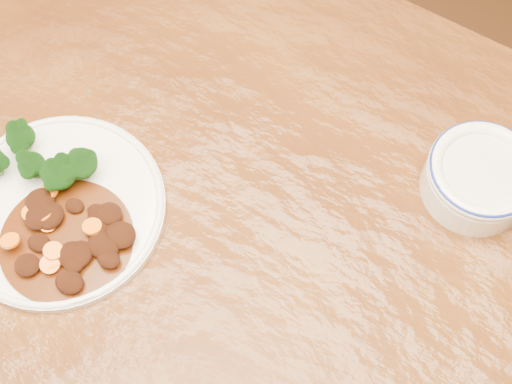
% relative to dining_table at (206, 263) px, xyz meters
% --- Properties ---
extents(ground, '(4.00, 4.00, 0.00)m').
position_rel_dining_table_xyz_m(ground, '(-0.00, 0.00, -0.67)').
color(ground, '#4A2912').
rests_on(ground, ground).
extents(dining_table, '(1.60, 1.07, 0.75)m').
position_rel_dining_table_xyz_m(dining_table, '(0.00, 0.00, 0.00)').
color(dining_table, '#603411').
rests_on(dining_table, ground).
extents(dinner_plate, '(0.25, 0.25, 0.02)m').
position_rel_dining_table_xyz_m(dinner_plate, '(-0.17, -0.04, 0.09)').
color(dinner_plate, white).
rests_on(dinner_plate, dining_table).
extents(broccoli_florets, '(0.13, 0.08, 0.04)m').
position_rel_dining_table_xyz_m(broccoli_florets, '(-0.20, -0.01, 0.12)').
color(broccoli_florets, '#598344').
rests_on(broccoli_florets, dinner_plate).
extents(mince_stew, '(0.16, 0.16, 0.03)m').
position_rel_dining_table_xyz_m(mince_stew, '(-0.13, -0.07, 0.10)').
color(mince_stew, '#451C07').
rests_on(mince_stew, dinner_plate).
extents(dip_bowl, '(0.13, 0.13, 0.06)m').
position_rel_dining_table_xyz_m(dip_bowl, '(0.27, 0.20, 0.11)').
color(dip_bowl, white).
rests_on(dip_bowl, dining_table).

